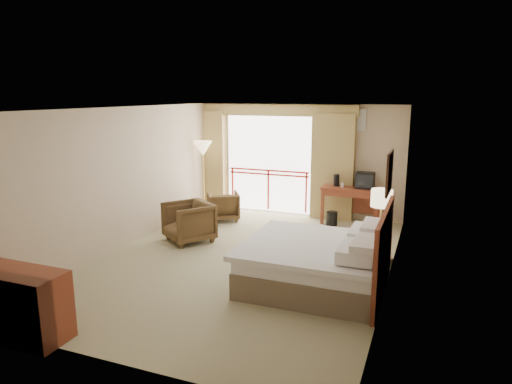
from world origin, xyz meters
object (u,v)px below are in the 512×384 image
at_px(armchair_near, 189,241).
at_px(floor_lamp, 203,151).
at_px(wastebasket, 332,218).
at_px(tv, 365,180).
at_px(table_lamp, 382,199).
at_px(dresser, 17,304).
at_px(bed, 319,262).
at_px(nightstand, 379,245).
at_px(side_table, 197,211).
at_px(desk, 351,195).
at_px(armchair_far, 223,219).

xyz_separation_m(armchair_near, floor_lamp, (-0.80, 2.20, 1.55)).
distance_m(wastebasket, armchair_near, 3.30).
bearing_deg(tv, table_lamp, -96.21).
relative_size(floor_lamp, dresser, 1.39).
relative_size(bed, table_lamp, 3.22).
distance_m(table_lamp, dresser, 5.80).
distance_m(nightstand, table_lamp, 0.83).
height_order(bed, nightstand, bed).
relative_size(table_lamp, floor_lamp, 0.37).
distance_m(nightstand, dresser, 5.72).
height_order(side_table, floor_lamp, floor_lamp).
distance_m(bed, desk, 3.76).
xyz_separation_m(desk, dresser, (-2.91, -6.60, -0.23)).
xyz_separation_m(side_table, dresser, (0.31, -5.11, 0.09)).
relative_size(wastebasket, dresser, 0.24).
bearing_deg(wastebasket, side_table, -158.64).
relative_size(wastebasket, armchair_far, 0.43).
bearing_deg(desk, armchair_near, -140.76).
bearing_deg(armchair_near, armchair_far, 127.27).
distance_m(armchair_far, side_table, 0.82).
bearing_deg(table_lamp, desk, 111.44).
distance_m(desk, floor_lamp, 3.75).
bearing_deg(desk, tv, -14.81).
xyz_separation_m(desk, floor_lamp, (-3.63, -0.36, 0.88)).
height_order(wastebasket, armchair_near, armchair_near).
xyz_separation_m(bed, armchair_near, (-2.97, 1.19, -0.38)).
relative_size(bed, armchair_far, 2.91).
height_order(armchair_far, armchair_near, armchair_near).
distance_m(nightstand, floor_lamp, 5.09).
relative_size(tv, dresser, 0.31).
xyz_separation_m(desk, side_table, (-3.22, -1.49, -0.33)).
relative_size(table_lamp, armchair_near, 0.75).
height_order(tv, wastebasket, tv).
bearing_deg(armchair_near, wastebasket, 77.45).
height_order(table_lamp, armchair_far, table_lamp).
relative_size(table_lamp, side_table, 1.34).
xyz_separation_m(tv, armchair_far, (-3.17, -0.78, -1.03)).
relative_size(desk, dresser, 1.01).
distance_m(side_table, floor_lamp, 1.70).
distance_m(floor_lamp, dresser, 6.38).
relative_size(side_table, floor_lamp, 0.27).
bearing_deg(nightstand, desk, 106.21).
relative_size(tv, wastebasket, 1.28).
bearing_deg(dresser, wastebasket, 72.30).
height_order(nightstand, table_lamp, table_lamp).
distance_m(nightstand, armchair_far, 4.06).
bearing_deg(wastebasket, table_lamp, -56.70).
distance_m(nightstand, tv, 2.46).
relative_size(bed, floor_lamp, 1.18).
relative_size(table_lamp, dresser, 0.51).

